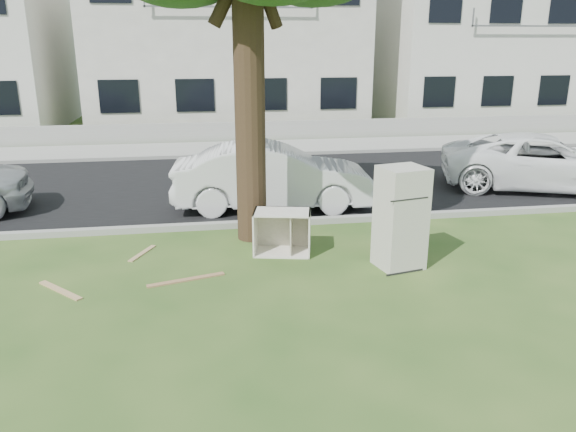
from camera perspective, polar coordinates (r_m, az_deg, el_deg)
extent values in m
plane|color=#2C4E1C|center=(8.95, 0.06, -5.87)|extent=(120.00, 120.00, 0.00)
cube|color=black|center=(14.61, -3.68, 3.35)|extent=(120.00, 7.00, 0.01)
cube|color=gray|center=(11.22, -1.93, -1.00)|extent=(120.00, 0.18, 0.12)
cube|color=gray|center=(18.07, -4.77, 6.01)|extent=(120.00, 0.18, 0.12)
cube|color=gray|center=(19.49, -5.11, 6.85)|extent=(120.00, 2.80, 0.01)
cube|color=gray|center=(21.01, -5.46, 8.55)|extent=(120.00, 0.15, 0.70)
cylinder|color=black|center=(10.01, -3.92, 11.98)|extent=(0.54, 0.54, 5.20)
cube|color=silver|center=(25.66, -6.44, 17.39)|extent=(11.00, 8.00, 7.20)
cube|color=silver|center=(28.87, 19.15, 15.97)|extent=(10.00, 8.00, 6.60)
cube|color=#B7B0A5|center=(9.15, 11.38, -0.19)|extent=(0.80, 0.77, 1.65)
cube|color=beige|center=(9.69, -0.59, -1.64)|extent=(1.07, 0.79, 0.75)
cube|color=#9B714B|center=(8.84, -10.29, -6.39)|extent=(1.19, 0.42, 0.02)
cube|color=tan|center=(9.00, -22.13, -7.02)|extent=(0.76, 0.80, 0.02)
cube|color=tan|center=(10.07, -14.58, -3.68)|extent=(0.42, 0.75, 0.02)
imported|color=silver|center=(12.25, -1.53, 4.05)|extent=(4.44, 1.85, 1.43)
imported|color=white|center=(15.29, 24.50, 5.02)|extent=(5.33, 3.77, 1.35)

